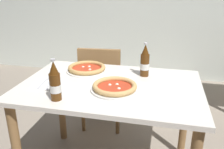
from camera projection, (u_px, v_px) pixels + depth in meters
dining_table_main at (110, 99)px, 1.64m from camera, size 1.20×0.80×0.75m
chair_behind_table at (101, 83)px, 2.30m from camera, size 0.44×0.44×0.85m
pizza_margherita_near at (87, 69)px, 1.83m from camera, size 0.31×0.31×0.04m
pizza_marinara_far at (115, 87)px, 1.50m from camera, size 0.30×0.30×0.04m
beer_bottle_left at (145, 62)px, 1.71m from camera, size 0.07×0.07×0.25m
beer_bottle_center at (55, 83)px, 1.35m from camera, size 0.07×0.07×0.25m
napkin_with_cutlery at (46, 84)px, 1.59m from camera, size 0.21×0.21×0.01m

